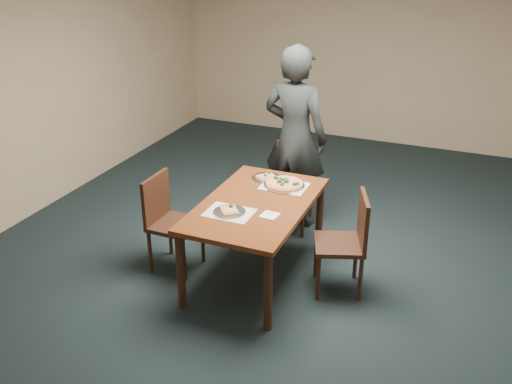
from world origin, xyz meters
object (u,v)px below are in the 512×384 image
at_px(slice_plate_near, 230,211).
at_px(diner, 295,137).
at_px(chair_right, 349,238).
at_px(chair_left, 168,217).
at_px(dining_table, 256,212).
at_px(pizza_pan, 284,184).
at_px(slice_plate_far, 266,177).
at_px(chair_far, 293,181).

bearing_deg(slice_plate_near, diner, 87.13).
bearing_deg(chair_right, chair_left, -101.23).
distance_m(dining_table, chair_right, 0.84).
xyz_separation_m(chair_left, pizza_pan, (0.93, 0.58, 0.26)).
bearing_deg(dining_table, slice_plate_far, 102.12).
relative_size(chair_left, diner, 0.47).
bearing_deg(chair_right, diner, -161.21).
relative_size(pizza_pan, slice_plate_near, 1.37).
bearing_deg(chair_left, chair_right, -80.52).
bearing_deg(slice_plate_near, pizza_pan, 70.99).
bearing_deg(slice_plate_far, chair_left, -136.15).
height_order(chair_far, slice_plate_far, chair_far).
bearing_deg(slice_plate_far, dining_table, -77.88).
bearing_deg(chair_left, slice_plate_near, -99.03).
bearing_deg(slice_plate_far, chair_right, -24.54).
bearing_deg(chair_left, diner, -28.94).
bearing_deg(chair_left, dining_table, -78.93).
height_order(slice_plate_near, slice_plate_far, slice_plate_near).
height_order(dining_table, slice_plate_near, slice_plate_near).
bearing_deg(slice_plate_near, slice_plate_far, 88.83).
height_order(chair_far, pizza_pan, chair_far).
relative_size(chair_far, slice_plate_far, 3.25).
bearing_deg(slice_plate_near, chair_far, 85.89).
bearing_deg(chair_far, chair_left, -127.29).
distance_m(chair_left, diner, 1.61).
bearing_deg(slice_plate_far, slice_plate_near, -91.17).
relative_size(chair_left, slice_plate_far, 3.25).
xyz_separation_m(chair_right, diner, (-0.88, 1.09, 0.45)).
bearing_deg(chair_left, slice_plate_far, -45.45).
bearing_deg(pizza_pan, chair_far, 102.14).
relative_size(diner, slice_plate_far, 6.87).
relative_size(dining_table, pizza_pan, 3.92).
relative_size(pizza_pan, slice_plate_far, 1.37).
xyz_separation_m(slice_plate_near, slice_plate_far, (0.02, 0.80, -0.00)).
height_order(dining_table, chair_left, chair_left).
xyz_separation_m(chair_left, slice_plate_far, (0.71, 0.68, 0.25)).
bearing_deg(chair_far, slice_plate_near, -98.89).
relative_size(dining_table, slice_plate_near, 5.36).
bearing_deg(chair_far, dining_table, -93.06).
height_order(pizza_pan, slice_plate_near, pizza_pan).
height_order(chair_far, slice_plate_near, chair_far).
distance_m(dining_table, chair_far, 1.10).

